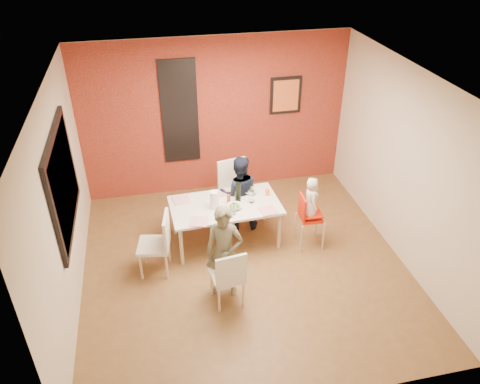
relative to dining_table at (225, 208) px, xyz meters
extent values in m
plane|color=brown|center=(0.16, -0.61, -0.61)|extent=(4.50, 4.50, 0.00)
cube|color=white|center=(0.16, -0.61, 2.09)|extent=(4.50, 4.50, 0.02)
cube|color=beige|center=(0.16, 1.64, 0.74)|extent=(4.50, 0.02, 2.70)
cube|color=beige|center=(0.16, -2.86, 0.74)|extent=(4.50, 0.02, 2.70)
cube|color=beige|center=(-2.09, -0.61, 0.74)|extent=(0.02, 4.50, 2.70)
cube|color=beige|center=(2.41, -0.61, 0.74)|extent=(0.02, 4.50, 2.70)
cube|color=maroon|center=(0.16, 1.62, 0.74)|extent=(4.50, 0.02, 2.70)
cube|color=black|center=(-2.06, -0.41, 0.94)|extent=(0.05, 1.70, 1.30)
cube|color=black|center=(-2.05, -0.41, 0.94)|extent=(0.02, 1.55, 1.15)
cube|color=silver|center=(-0.44, 1.60, 0.89)|extent=(0.55, 0.03, 1.70)
cube|color=black|center=(-0.44, 1.60, 0.89)|extent=(0.60, 0.03, 1.76)
cube|color=black|center=(1.36, 1.60, 1.04)|extent=(0.54, 0.03, 0.64)
cube|color=orange|center=(1.36, 1.58, 1.04)|extent=(0.44, 0.01, 0.54)
cube|color=silver|center=(0.00, 0.00, 0.04)|extent=(1.63, 0.96, 0.04)
cylinder|color=#BFB08E|center=(-0.71, -0.41, -0.29)|extent=(0.05, 0.05, 0.63)
cylinder|color=#BFB08E|center=(-0.74, 0.34, -0.29)|extent=(0.05, 0.05, 0.63)
cylinder|color=#BFB08E|center=(0.74, -0.34, -0.29)|extent=(0.05, 0.05, 0.63)
cylinder|color=#BFB08E|center=(0.71, 0.41, -0.29)|extent=(0.05, 0.05, 0.63)
cube|color=silver|center=(-0.21, -1.23, -0.20)|extent=(0.45, 0.45, 0.05)
cube|color=silver|center=(-0.19, -1.41, 0.03)|extent=(0.40, 0.09, 0.45)
cylinder|color=beige|center=(-0.07, -1.05, -0.41)|extent=(0.03, 0.03, 0.39)
cylinder|color=beige|center=(-0.03, -1.37, -0.41)|extent=(0.03, 0.03, 0.39)
cylinder|color=beige|center=(-0.39, -1.09, -0.41)|extent=(0.03, 0.03, 0.39)
cylinder|color=beige|center=(-0.35, -1.42, -0.41)|extent=(0.03, 0.03, 0.39)
cube|color=silver|center=(0.28, 0.50, -0.12)|extent=(0.56, 0.56, 0.05)
cube|color=silver|center=(0.24, 0.71, 0.14)|extent=(0.47, 0.14, 0.54)
cylinder|color=beige|center=(0.13, 0.27, -0.37)|extent=(0.04, 0.04, 0.46)
cylinder|color=beige|center=(0.05, 0.65, -0.37)|extent=(0.04, 0.04, 0.46)
cylinder|color=beige|center=(0.51, 0.35, -0.37)|extent=(0.04, 0.04, 0.46)
cylinder|color=beige|center=(0.43, 0.72, -0.37)|extent=(0.04, 0.04, 0.46)
cube|color=silver|center=(-1.08, -0.46, -0.17)|extent=(0.50, 0.50, 0.05)
cube|color=silver|center=(-0.89, -0.49, 0.07)|extent=(0.11, 0.43, 0.48)
cylinder|color=beige|center=(-1.22, -0.25, -0.40)|extent=(0.03, 0.03, 0.42)
cylinder|color=beige|center=(-0.88, -0.32, -0.40)|extent=(0.03, 0.03, 0.42)
cylinder|color=beige|center=(-1.29, -0.60, -0.40)|extent=(0.03, 0.03, 0.42)
cylinder|color=beige|center=(-0.94, -0.66, -0.40)|extent=(0.03, 0.03, 0.42)
cube|color=red|center=(1.21, -0.34, -0.12)|extent=(0.31, 0.31, 0.04)
cube|color=red|center=(1.07, -0.34, 0.08)|extent=(0.04, 0.30, 0.35)
cube|color=red|center=(1.21, -0.34, -0.03)|extent=(0.31, 0.31, 0.02)
cylinder|color=tan|center=(1.37, -0.52, -0.37)|extent=(0.03, 0.03, 0.46)
cylinder|color=tan|center=(1.04, -0.50, -0.37)|extent=(0.03, 0.03, 0.46)
cylinder|color=tan|center=(1.39, -0.18, -0.37)|extent=(0.03, 0.03, 0.46)
cylinder|color=tan|center=(1.05, -0.17, -0.37)|extent=(0.03, 0.03, 0.46)
imported|color=brown|center=(-0.21, -1.07, 0.05)|extent=(0.55, 0.44, 1.32)
imported|color=black|center=(0.28, 0.34, 0.01)|extent=(0.66, 0.54, 1.23)
imported|color=beige|center=(1.19, -0.34, 0.22)|extent=(0.22, 0.32, 0.64)
cube|color=white|center=(-0.44, -0.36, 0.07)|extent=(0.30, 0.30, 0.01)
cube|color=silver|center=(-0.01, 0.31, 0.06)|extent=(0.24, 0.24, 0.01)
cube|color=white|center=(0.57, -0.30, 0.07)|extent=(0.26, 0.26, 0.01)
cube|color=white|center=(-0.62, 0.25, 0.07)|extent=(0.27, 0.27, 0.01)
imported|color=silver|center=(0.11, -0.12, 0.08)|extent=(0.22, 0.22, 0.05)
imported|color=white|center=(0.43, 0.24, 0.09)|extent=(0.28, 0.28, 0.05)
cylinder|color=black|center=(0.21, 0.06, 0.21)|extent=(0.08, 0.08, 0.30)
cylinder|color=white|center=(0.07, -0.28, 0.15)|extent=(0.06, 0.06, 0.18)
cylinder|color=white|center=(0.39, -0.03, 0.16)|extent=(0.07, 0.07, 0.20)
cylinder|color=white|center=(-0.16, -0.06, 0.20)|extent=(0.12, 0.12, 0.28)
cylinder|color=red|center=(0.07, 0.01, 0.13)|extent=(0.04, 0.04, 0.15)
cylinder|color=#377627|center=(0.18, 0.07, 0.13)|extent=(0.04, 0.04, 0.15)
cylinder|color=brown|center=(0.05, 0.01, 0.13)|extent=(0.04, 0.04, 0.15)
cylinder|color=orange|center=(0.67, 0.12, 0.11)|extent=(0.06, 0.06, 0.10)
camera|label=1|loc=(-0.99, -5.62, 3.84)|focal=35.00mm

